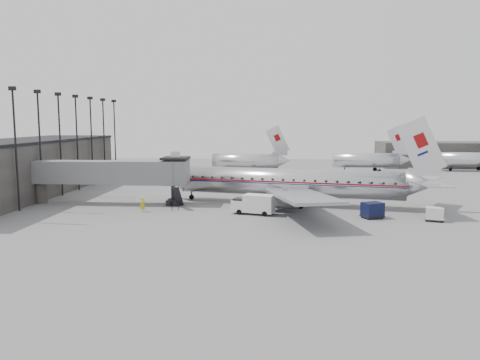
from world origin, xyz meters
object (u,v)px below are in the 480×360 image
object	(u,v)px
airliner	(294,183)
service_van	(254,204)
baggage_cart_navy	(372,210)
ramp_worker	(143,205)
baggage_cart_white	(435,214)

from	to	relation	value
airliner	service_van	bearing A→B (deg)	-114.56
baggage_cart_navy	ramp_worker	bearing A→B (deg)	151.40
baggage_cart_navy	baggage_cart_white	size ratio (longest dim) A/B	1.23
baggage_cart_navy	baggage_cart_white	distance (m)	6.68
service_van	baggage_cart_navy	xyz separation A→B (m)	(13.71, -1.30, -0.28)
ramp_worker	baggage_cart_white	bearing A→B (deg)	-46.55
baggage_cart_white	ramp_worker	xyz separation A→B (m)	(-33.96, 2.93, 0.09)
airliner	service_van	distance (m)	8.71
baggage_cart_navy	service_van	bearing A→B (deg)	149.64
service_van	ramp_worker	bearing A→B (deg)	-166.39
airliner	service_van	xyz separation A→B (m)	(-5.06, -6.87, -1.72)
airliner	baggage_cart_white	world-z (taller)	airliner
service_van	baggage_cart_white	xyz separation A→B (m)	(20.29, -2.47, -0.43)
ramp_worker	service_van	bearing A→B (deg)	-43.54
service_van	baggage_cart_white	size ratio (longest dim) A/B	2.32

